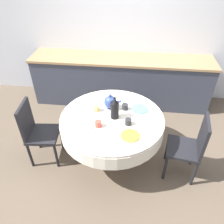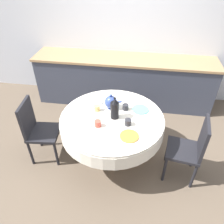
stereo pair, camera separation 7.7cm
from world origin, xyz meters
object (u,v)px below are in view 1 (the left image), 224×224
object	(u,v)px
coffee_carafe	(115,109)
teapot	(110,102)
chair_right	(37,130)
chair_left	(191,145)

from	to	relation	value
coffee_carafe	teapot	bearing A→B (deg)	111.04
chair_right	teapot	size ratio (longest dim) A/B	4.03
chair_left	teapot	bearing A→B (deg)	80.24
chair_right	coffee_carafe	bearing A→B (deg)	89.72
chair_left	coffee_carafe	world-z (taller)	coffee_carafe
chair_left	coffee_carafe	distance (m)	1.04
chair_left	chair_right	bearing A→B (deg)	97.07
chair_right	coffee_carafe	world-z (taller)	coffee_carafe
chair_left	chair_right	xyz separation A→B (m)	(-1.99, 0.06, 0.00)
coffee_carafe	chair_left	bearing A→B (deg)	-8.87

